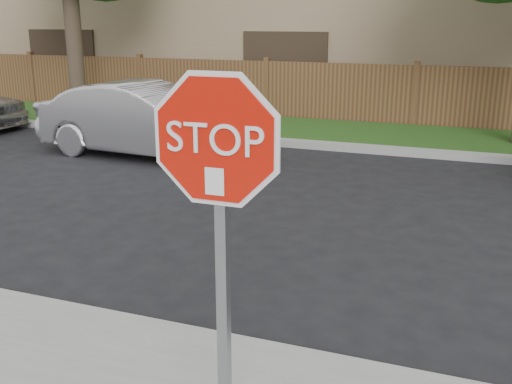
% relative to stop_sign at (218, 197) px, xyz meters
% --- Properties ---
extents(ground, '(90.00, 90.00, 0.00)m').
position_rel_stop_sign_xyz_m(ground, '(-0.32, 1.48, -1.83)').
color(ground, black).
rests_on(ground, ground).
extents(far_curb, '(70.00, 0.30, 0.15)m').
position_rel_stop_sign_xyz_m(far_curb, '(-0.32, 9.63, -1.75)').
color(far_curb, gray).
rests_on(far_curb, ground).
extents(grass_strip, '(70.00, 3.00, 0.12)m').
position_rel_stop_sign_xyz_m(grass_strip, '(-0.32, 11.28, -1.77)').
color(grass_strip, '#1E4714').
rests_on(grass_strip, ground).
extents(fence, '(70.00, 0.12, 1.60)m').
position_rel_stop_sign_xyz_m(fence, '(-0.32, 12.88, -1.03)').
color(fence, '#4E2D1B').
rests_on(fence, ground).
extents(stop_sign, '(1.01, 0.13, 2.55)m').
position_rel_stop_sign_xyz_m(stop_sign, '(0.00, 0.00, 0.00)').
color(stop_sign, gray).
rests_on(stop_sign, sidewalk_near).
extents(sedan_left, '(4.65, 1.90, 1.50)m').
position_rel_stop_sign_xyz_m(sedan_left, '(-5.08, 7.70, -1.08)').
color(sedan_left, silver).
rests_on(sedan_left, ground).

